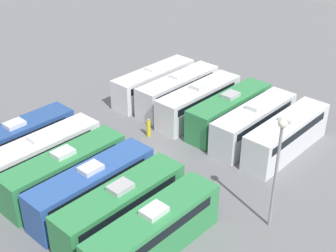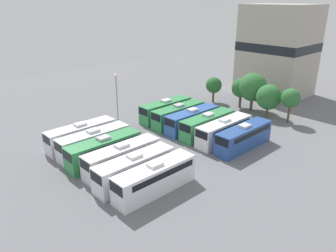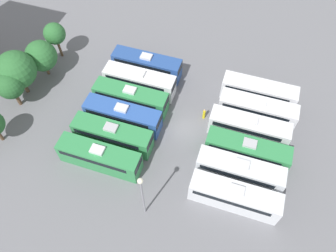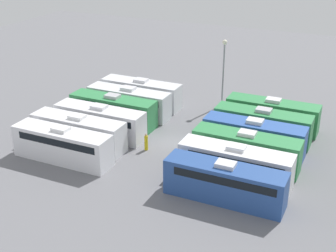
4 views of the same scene
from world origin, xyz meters
name	(u,v)px [view 1 (image 1 of 4)]	position (x,y,z in m)	size (l,w,h in m)	color
ground_plane	(155,154)	(0.00, 0.00, 0.00)	(115.55, 115.55, 0.00)	slate
bus_0	(287,134)	(-8.04, -8.09, 1.75)	(2.57, 10.17, 3.54)	silver
bus_1	(254,122)	(-4.74, -8.02, 1.75)	(2.57, 10.17, 3.54)	silver
bus_2	(229,110)	(-1.72, -8.35, 1.75)	(2.57, 10.17, 3.54)	#338C4C
bus_3	(199,101)	(1.68, -7.96, 1.75)	(2.57, 10.17, 3.54)	silver
bus_4	(178,90)	(4.90, -8.50, 1.75)	(2.57, 10.17, 3.54)	silver
bus_5	(154,82)	(8.05, -8.17, 1.75)	(2.57, 10.17, 3.54)	white
bus_6	(154,231)	(-8.12, 8.40, 1.75)	(2.57, 10.17, 3.54)	#338C4C
bus_7	(121,206)	(-4.77, 8.17, 1.75)	(2.57, 10.17, 3.54)	#338C4C
bus_8	(92,187)	(-1.58, 8.11, 1.75)	(2.57, 10.17, 3.54)	#2D56A8
bus_9	(65,171)	(1.53, 8.22, 1.75)	(2.57, 10.17, 3.54)	#338C4C
bus_10	(41,155)	(4.74, 8.16, 1.75)	(2.57, 10.17, 3.54)	white
bus_11	(17,141)	(8.10, 8.31, 1.75)	(2.57, 10.17, 3.54)	#284C93
worker_person	(149,128)	(2.65, -1.90, 0.84)	(0.36, 0.36, 1.81)	gold
light_pole	(278,157)	(-12.23, 1.09, 5.67)	(0.60, 0.60, 8.46)	gray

